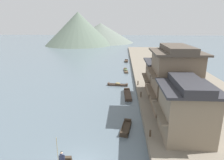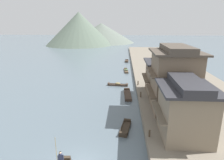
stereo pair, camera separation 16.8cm
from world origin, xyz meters
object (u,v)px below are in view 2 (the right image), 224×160
boat_moored_far (118,85)px  house_waterfront_nearest (185,109)px  mooring_post_dock_far (138,83)px  boatman_person (60,158)px  boat_moored_nearest (126,71)px  mooring_post_dock_near (149,133)px  mooring_post_dock_mid (141,94)px  house_waterfront_tall (165,76)px  boat_moored_second (125,128)px  boat_midriver_drifting (128,95)px  house_waterfront_second (174,79)px  boat_moored_third (127,61)px

boat_moored_far → house_waterfront_nearest: (7.50, -19.41, 3.57)m
house_waterfront_nearest → mooring_post_dock_far: size_ratio=8.19×
boatman_person → boat_moored_far: boatman_person is taller
boat_moored_nearest → mooring_post_dock_near: 32.44m
mooring_post_dock_near → mooring_post_dock_mid: bearing=90.0°
mooring_post_dock_near → mooring_post_dock_far: size_ratio=0.92×
boatman_person → mooring_post_dock_near: size_ratio=4.19×
house_waterfront_tall → mooring_post_dock_near: bearing=-106.3°
mooring_post_dock_mid → mooring_post_dock_far: 6.51m
boat_moored_second → boat_midriver_drifting: size_ratio=0.64×
boat_moored_far → house_waterfront_nearest: house_waterfront_nearest is taller
house_waterfront_second → mooring_post_dock_mid: house_waterfront_second is taller
mooring_post_dock_far → mooring_post_dock_mid: bearing=-90.0°
boat_moored_third → boat_moored_far: bearing=-94.6°
house_waterfront_second → boat_moored_nearest: bearing=103.6°
boat_moored_nearest → mooring_post_dock_mid: 21.00m
boat_moored_third → house_waterfront_second: (5.75, -38.92, 4.93)m
mooring_post_dock_far → boatman_person: bearing=-109.1°
house_waterfront_nearest → mooring_post_dock_mid: bearing=107.8°
boatman_person → boat_midriver_drifting: size_ratio=0.53×
mooring_post_dock_near → mooring_post_dock_mid: 11.49m
boat_midriver_drifting → house_waterfront_second: 10.44m
house_waterfront_tall → mooring_post_dock_mid: 5.44m
house_waterfront_nearest → mooring_post_dock_near: size_ratio=8.88×
house_waterfront_nearest → mooring_post_dock_far: 18.13m
boatman_person → boat_moored_far: 25.07m
boat_moored_third → house_waterfront_nearest: size_ratio=0.56×
boat_moored_far → boat_midriver_drifting: size_ratio=0.73×
boat_moored_third → house_waterfront_tall: 32.88m
house_waterfront_tall → mooring_post_dock_near: size_ratio=9.52×
boat_moored_nearest → boat_moored_third: (0.33, 13.79, -0.06)m
boat_moored_third → house_waterfront_nearest: bearing=-83.3°
boat_midriver_drifting → house_waterfront_second: bearing=-49.6°
boat_moored_third → boat_moored_far: boat_moored_far is taller
boat_moored_second → mooring_post_dock_far: bearing=80.7°
boatman_person → boat_midriver_drifting: boatman_person is taller
house_waterfront_second → house_waterfront_tall: bearing=88.6°
boatman_person → boat_midriver_drifting: (5.90, 19.11, -1.39)m
boatman_person → house_waterfront_nearest: size_ratio=0.47×
boatman_person → house_waterfront_second: house_waterfront_second is taller
house_waterfront_second → mooring_post_dock_near: bearing=-118.5°
boat_moored_nearest → boat_moored_third: bearing=88.6°
boat_midriver_drifting → house_waterfront_tall: bearing=-2.0°
boat_moored_nearest → boat_moored_far: size_ratio=1.17×
boat_moored_third → mooring_post_dock_near: bearing=-87.7°
boatman_person → house_waterfront_tall: 22.51m
boat_moored_far → house_waterfront_tall: 10.56m
boat_moored_second → house_waterfront_tall: size_ratio=0.53×
boat_midriver_drifting → house_waterfront_second: house_waterfront_second is taller
mooring_post_dock_near → boat_moored_nearest: bearing=93.8°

